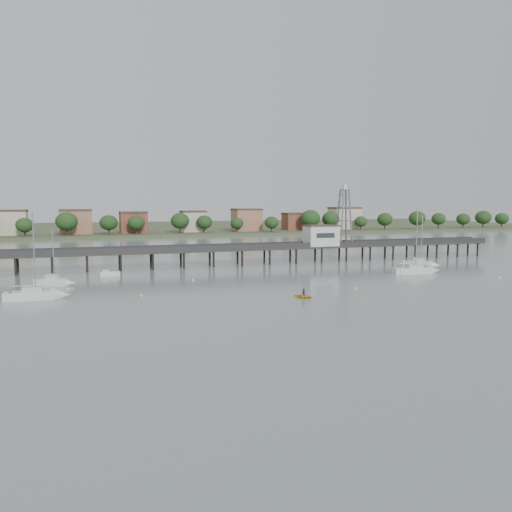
{
  "coord_description": "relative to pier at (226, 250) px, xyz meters",
  "views": [
    {
      "loc": [
        -31.62,
        -53.64,
        14.6
      ],
      "look_at": [
        1.38,
        42.0,
        4.0
      ],
      "focal_mm": 35.0,
      "sensor_mm": 36.0,
      "label": 1
    }
  ],
  "objects": [
    {
      "name": "ground_plane",
      "position": [
        0.0,
        -60.0,
        -3.79
      ],
      "size": [
        500.0,
        500.0,
        0.0
      ],
      "primitive_type": "plane",
      "color": "slate",
      "rests_on": "ground"
    },
    {
      "name": "pier",
      "position": [
        0.0,
        0.0,
        0.0
      ],
      "size": [
        150.0,
        5.0,
        5.5
      ],
      "color": "#2D2823",
      "rests_on": "ground"
    },
    {
      "name": "pier_building",
      "position": [
        25.0,
        0.0,
        2.87
      ],
      "size": [
        8.4,
        5.4,
        5.3
      ],
      "color": "silver",
      "rests_on": "ground"
    },
    {
      "name": "lattice_tower",
      "position": [
        31.5,
        0.0,
        7.31
      ],
      "size": [
        3.2,
        3.2,
        15.5
      ],
      "color": "slate",
      "rests_on": "ground"
    },
    {
      "name": "sailboat_a",
      "position": [
        -37.99,
        -31.41,
        -3.16
      ],
      "size": [
        8.63,
        2.65,
        14.16
      ],
      "rotation": [
        0.0,
        0.0,
        -0.02
      ],
      "color": "silver",
      "rests_on": "ground"
    },
    {
      "name": "sailboat_d",
      "position": [
        35.12,
        -26.52,
        -3.16
      ],
      "size": [
        9.49,
        4.07,
        15.09
      ],
      "rotation": [
        0.0,
        0.0,
        -0.16
      ],
      "color": "silver",
      "rests_on": "ground"
    },
    {
      "name": "sailboat_b",
      "position": [
        -36.47,
        -18.74,
        -3.14
      ],
      "size": [
        6.7,
        3.55,
        10.8
      ],
      "rotation": [
        0.0,
        0.0,
        -0.28
      ],
      "color": "silver",
      "rests_on": "ground"
    },
    {
      "name": "sailboat_e",
      "position": [
        42.96,
        -17.62,
        -3.15
      ],
      "size": [
        7.13,
        6.59,
        12.51
      ],
      "rotation": [
        0.0,
        0.0,
        -0.71
      ],
      "color": "silver",
      "rests_on": "ground"
    },
    {
      "name": "white_tender",
      "position": [
        -27.16,
        -9.25,
        -3.33
      ],
      "size": [
        4.01,
        1.94,
        1.51
      ],
      "rotation": [
        0.0,
        0.0,
        0.08
      ],
      "color": "silver",
      "rests_on": "ground"
    },
    {
      "name": "yellow_dinghy",
      "position": [
        0.44,
        -43.5,
        -3.79
      ],
      "size": [
        2.15,
        1.68,
        3.01
      ],
      "primitive_type": "imported",
      "rotation": [
        0.0,
        0.0,
        0.57
      ],
      "color": "yellow",
      "rests_on": "ground"
    },
    {
      "name": "dinghy_occupant",
      "position": [
        0.44,
        -43.5,
        -3.79
      ],
      "size": [
        0.5,
        1.25,
        0.3
      ],
      "primitive_type": "imported",
      "rotation": [
        0.0,
        0.0,
        3.1
      ],
      "color": "black",
      "rests_on": "ground"
    },
    {
      "name": "mooring_buoys",
      "position": [
        2.88,
        -27.95,
        -3.71
      ],
      "size": [
        81.24,
        25.61,
        0.39
      ],
      "color": "#F2EBBC",
      "rests_on": "ground"
    },
    {
      "name": "far_shore",
      "position": [
        0.36,
        179.58,
        -2.85
      ],
      "size": [
        500.0,
        170.0,
        10.4
      ],
      "color": "#475133",
      "rests_on": "ground"
    }
  ]
}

